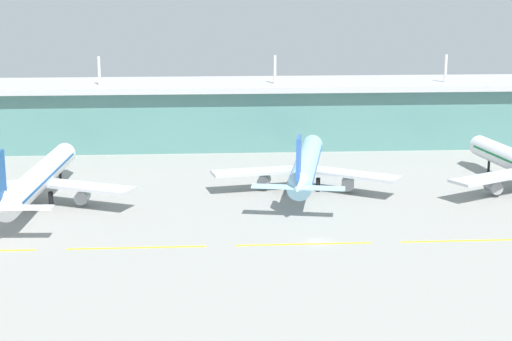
{
  "coord_description": "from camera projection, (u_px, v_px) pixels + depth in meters",
  "views": [
    {
      "loc": [
        -23.13,
        -153.81,
        51.05
      ],
      "look_at": [
        -10.37,
        36.04,
        7.0
      ],
      "focal_mm": 55.39,
      "sensor_mm": 36.0,
      "label": 1
    }
  ],
  "objects": [
    {
      "name": "airliner_near_middle",
      "position": [
        38.0,
        179.0,
        189.14
      ],
      "size": [
        48.74,
        67.06,
        18.9
      ],
      "color": "white",
      "rests_on": "ground"
    },
    {
      "name": "terminal_building",
      "position": [
        273.0,
        112.0,
        262.5
      ],
      "size": [
        288.0,
        34.0,
        30.01
      ],
      "color": "slate",
      "rests_on": "ground"
    },
    {
      "name": "airliner_center",
      "position": [
        306.0,
        166.0,
        203.32
      ],
      "size": [
        47.86,
        62.67,
        18.9
      ],
      "color": "#9ED1EA",
      "rests_on": "ground"
    },
    {
      "name": "taxiway_stripe_mid_east",
      "position": [
        467.0,
        241.0,
        163.4
      ],
      "size": [
        28.0,
        0.7,
        0.04
      ],
      "primitive_type": "cube",
      "color": "yellow",
      "rests_on": "ground"
    },
    {
      "name": "ground_plane",
      "position": [
        318.0,
        242.0,
        162.53
      ],
      "size": [
        600.0,
        600.0,
        0.0
      ],
      "primitive_type": "plane",
      "color": "gray"
    },
    {
      "name": "taxiway_stripe_centre",
      "position": [
        304.0,
        244.0,
        161.17
      ],
      "size": [
        28.0,
        0.7,
        0.04
      ],
      "primitive_type": "cube",
      "color": "yellow",
      "rests_on": "ground"
    },
    {
      "name": "taxiway_stripe_mid_west",
      "position": [
        137.0,
        248.0,
        158.95
      ],
      "size": [
        28.0,
        0.7,
        0.04
      ],
      "primitive_type": "cube",
      "color": "yellow",
      "rests_on": "ground"
    }
  ]
}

